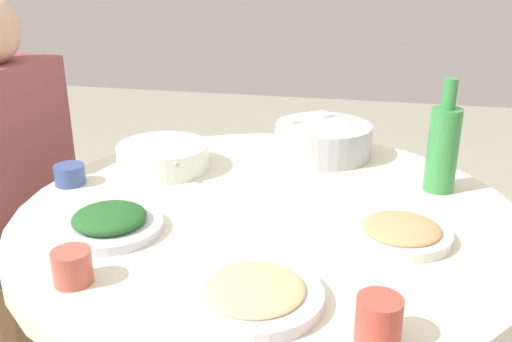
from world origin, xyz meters
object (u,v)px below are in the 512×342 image
object	(u,v)px
soup_bowl	(163,158)
diner_left	(4,157)
stool_for_diner_left	(32,316)
rice_bowl	(323,139)
dish_greens	(110,222)
tea_cup_near	(379,320)
tea_cup_side	(72,267)
dish_noodles	(254,293)
round_dining_table	(268,248)
green_bottle	(443,147)
tea_cup_far	(70,175)
dish_shrimp	(401,232)

from	to	relation	value
soup_bowl	diner_left	xyz separation A→B (m)	(-0.03, 0.46, -0.02)
stool_for_diner_left	diner_left	distance (m)	0.53
rice_bowl	dish_greens	bearing A→B (deg)	145.55
tea_cup_near	tea_cup_side	size ratio (longest dim) A/B	1.06
soup_bowl	dish_noodles	world-z (taller)	soup_bowl
round_dining_table	tea_cup_side	xyz separation A→B (m)	(-0.37, 0.28, 0.13)
stool_for_diner_left	diner_left	size ratio (longest dim) A/B	0.56
round_dining_table	green_bottle	xyz separation A→B (m)	(0.20, -0.39, 0.21)
dish_noodles	diner_left	bearing A→B (deg)	57.50
round_dining_table	tea_cup_near	xyz separation A→B (m)	(-0.43, -0.25, 0.14)
dish_noodles	tea_cup_far	distance (m)	0.70
rice_bowl	dish_shrimp	xyz separation A→B (m)	(-0.48, -0.21, -0.03)
rice_bowl	dish_noodles	size ratio (longest dim) A/B	1.17
tea_cup_near	tea_cup_side	bearing A→B (deg)	83.95
rice_bowl	stool_for_diner_left	distance (m)	1.06
tea_cup_far	tea_cup_side	distance (m)	0.48
dish_shrimp	tea_cup_far	world-z (taller)	tea_cup_far
green_bottle	tea_cup_far	bearing A→B (deg)	99.56
tea_cup_far	tea_cup_near	bearing A→B (deg)	-121.67
dish_greens	diner_left	world-z (taller)	diner_left
round_dining_table	dish_shrimp	xyz separation A→B (m)	(-0.09, -0.29, 0.12)
dish_noodles	tea_cup_side	bearing A→B (deg)	90.97
dish_shrimp	dish_greens	bearing A→B (deg)	98.40
dish_shrimp	green_bottle	xyz separation A→B (m)	(0.28, -0.10, 0.09)
green_bottle	tea_cup_near	world-z (taller)	green_bottle
diner_left	tea_cup_far	bearing A→B (deg)	-113.81
dish_shrimp	dish_noodles	bearing A→B (deg)	138.46
round_dining_table	diner_left	bearing A→B (deg)	78.31
soup_bowl	dish_noodles	distance (m)	0.67
tea_cup_near	soup_bowl	bearing A→B (deg)	42.64
dish_noodles	dish_greens	xyz separation A→B (m)	(0.19, 0.35, 0.00)
dish_shrimp	diner_left	xyz separation A→B (m)	(0.25, 1.08, -0.00)
tea_cup_side	stool_for_diner_left	bearing A→B (deg)	43.18
green_bottle	dish_greens	bearing A→B (deg)	118.18
rice_bowl	dish_shrimp	size ratio (longest dim) A/B	1.36
stool_for_diner_left	tea_cup_side	bearing A→B (deg)	-136.82
dish_greens	green_bottle	xyz separation A→B (m)	(0.37, -0.69, 0.09)
dish_greens	tea_cup_near	xyz separation A→B (m)	(-0.25, -0.55, 0.02)
dish_noodles	green_bottle	world-z (taller)	green_bottle
round_dining_table	soup_bowl	bearing A→B (deg)	59.15
soup_bowl	dish_shrimp	xyz separation A→B (m)	(-0.28, -0.62, -0.02)
soup_bowl	green_bottle	world-z (taller)	green_bottle
soup_bowl	diner_left	distance (m)	0.46
rice_bowl	soup_bowl	bearing A→B (deg)	116.05
rice_bowl	dish_noodles	xyz separation A→B (m)	(-0.76, 0.04, -0.03)
dish_noodles	stool_for_diner_left	distance (m)	1.12
dish_shrimp	tea_cup_side	size ratio (longest dim) A/B	2.89
round_dining_table	dish_greens	distance (m)	0.37
dish_shrimp	diner_left	size ratio (longest dim) A/B	0.27
diner_left	dish_noodles	bearing A→B (deg)	-122.50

